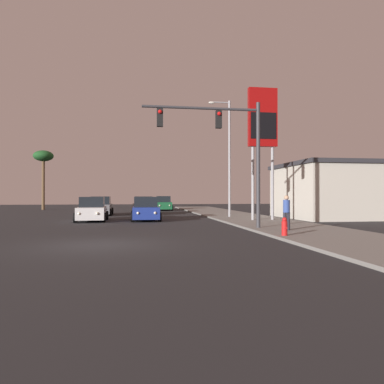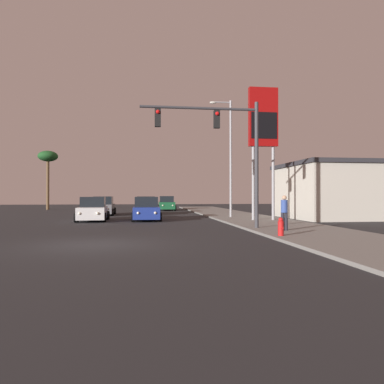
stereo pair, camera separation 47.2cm
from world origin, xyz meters
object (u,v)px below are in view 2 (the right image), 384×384
object	(u,v)px
car_blue	(146,210)
pedestrian_on_sidewalk	(284,211)
car_green	(167,204)
car_black	(145,206)
fire_hydrant	(281,227)
traffic_light_mast	(225,139)
car_grey	(103,207)
street_lamp	(229,152)
gas_station_sign	(263,124)
car_white	(93,210)
palm_tree_far	(48,159)

from	to	relation	value
car_blue	pedestrian_on_sidewalk	world-z (taller)	pedestrian_on_sidewalk
car_green	car_black	bearing A→B (deg)	75.54
car_black	fire_hydrant	bearing A→B (deg)	102.93
traffic_light_mast	pedestrian_on_sidewalk	size ratio (longest dim) A/B	3.89
car_green	traffic_light_mast	xyz separation A→B (m)	(1.34, -25.58, 3.90)
car_grey	street_lamp	size ratio (longest dim) A/B	0.48
gas_station_sign	pedestrian_on_sidewalk	distance (m)	9.43
car_green	pedestrian_on_sidewalk	size ratio (longest dim) A/B	2.59
car_grey	car_white	bearing A→B (deg)	90.49
car_white	pedestrian_on_sidewalk	xyz separation A→B (m)	(10.13, -9.65, 0.27)
car_black	gas_station_sign	xyz separation A→B (m)	(7.87, -10.60, 5.86)
gas_station_sign	fire_hydrant	xyz separation A→B (m)	(-2.47, -9.68, -6.13)
car_white	traffic_light_mast	distance (m)	11.72
car_white	fire_hydrant	size ratio (longest dim) A/B	5.72
car_blue	car_green	xyz separation A→B (m)	(2.57, 17.48, 0.00)
car_black	street_lamp	distance (m)	10.36
car_grey	car_green	size ratio (longest dim) A/B	1.00
street_lamp	pedestrian_on_sidewalk	world-z (taller)	street_lamp
car_grey	car_green	world-z (taller)	same
street_lamp	car_white	bearing A→B (deg)	-171.57
car_black	traffic_light_mast	bearing A→B (deg)	101.35
car_blue	gas_station_sign	xyz separation A→B (m)	(7.88, -2.26, 5.86)
car_grey	gas_station_sign	world-z (taller)	gas_station_sign
car_green	street_lamp	bearing A→B (deg)	104.48
car_grey	car_black	distance (m)	3.84
car_white	gas_station_sign	bearing A→B (deg)	167.03
gas_station_sign	palm_tree_far	size ratio (longest dim) A/B	1.24
car_black	car_blue	distance (m)	8.34
car_white	car_green	world-z (taller)	same
traffic_light_mast	car_white	bearing A→B (deg)	133.44
gas_station_sign	fire_hydrant	size ratio (longest dim) A/B	11.84
car_white	fire_hydrant	xyz separation A→B (m)	(9.11, -11.87, -0.27)
car_white	car_blue	bearing A→B (deg)	178.89
car_grey	pedestrian_on_sidewalk	size ratio (longest dim) A/B	2.58
traffic_light_mast	car_grey	bearing A→B (deg)	115.98
gas_station_sign	palm_tree_far	xyz separation A→B (m)	(-19.72, 23.42, -0.35)
car_black	gas_station_sign	bearing A→B (deg)	124.59
car_green	car_grey	bearing A→B (deg)	58.32
traffic_light_mast	pedestrian_on_sidewalk	xyz separation A→B (m)	(2.53, -1.63, -3.62)
pedestrian_on_sidewalk	palm_tree_far	distance (m)	36.27
gas_station_sign	pedestrian_on_sidewalk	size ratio (longest dim) A/B	5.39
car_grey	pedestrian_on_sidewalk	world-z (taller)	pedestrian_on_sidewalk
palm_tree_far	car_white	bearing A→B (deg)	-69.00
car_blue	fire_hydrant	size ratio (longest dim) A/B	5.68
car_black	street_lamp	bearing A→B (deg)	130.57
traffic_light_mast	fire_hydrant	bearing A→B (deg)	-68.61
car_blue	gas_station_sign	bearing A→B (deg)	164.30
car_grey	traffic_light_mast	world-z (taller)	traffic_light_mast
car_grey	car_blue	xyz separation A→B (m)	(3.77, -7.66, 0.00)
car_black	street_lamp	world-z (taller)	street_lamp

